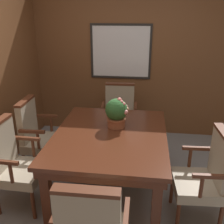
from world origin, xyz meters
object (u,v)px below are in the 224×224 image
chair_right_near (206,175)px  chair_left_far (37,134)px  chair_head_far (119,114)px  dining_table (110,141)px  potted_plant (117,112)px  chair_left_near (14,162)px

chair_right_near → chair_left_far: size_ratio=1.00×
chair_head_far → dining_table: bearing=-91.3°
dining_table → chair_head_far: chair_head_far is taller
potted_plant → chair_right_near: bearing=-28.6°
chair_left_far → potted_plant: (1.07, -0.13, 0.41)m
chair_right_near → chair_left_near: size_ratio=1.00×
chair_left_far → potted_plant: size_ratio=2.79×
dining_table → chair_left_near: size_ratio=1.55×
chair_right_near → chair_left_far: same height
dining_table → chair_head_far: size_ratio=1.55×
chair_left_near → potted_plant: bearing=-61.0°
chair_right_near → chair_left_near: (-2.01, -0.03, 0.00)m
dining_table → chair_left_near: 1.07m
dining_table → chair_right_near: chair_right_near is taller
chair_head_far → potted_plant: potted_plant is taller
chair_left_near → potted_plant: (1.05, 0.55, 0.41)m
chair_right_near → chair_left_far: 2.13m
chair_right_near → chair_left_near: same height
chair_head_far → chair_left_far: size_ratio=1.00×
dining_table → chair_left_far: (-1.02, 0.33, -0.14)m
chair_left_far → chair_right_near: bearing=-109.8°
potted_plant → dining_table: bearing=-102.9°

